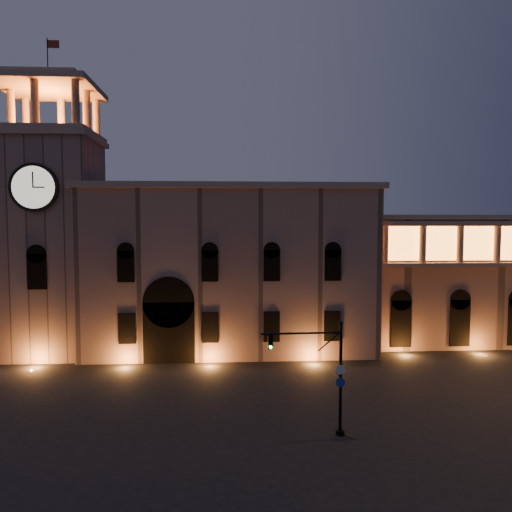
# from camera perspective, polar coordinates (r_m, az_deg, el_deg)

# --- Properties ---
(ground) EXTENTS (160.00, 160.00, 0.00)m
(ground) POSITION_cam_1_polar(r_m,az_deg,el_deg) (35.02, 0.83, -19.19)
(ground) COLOR black
(ground) RESTS_ON ground
(government_building) EXTENTS (30.80, 12.80, 17.60)m
(government_building) POSITION_cam_1_polar(r_m,az_deg,el_deg) (54.28, -3.06, -1.35)
(government_building) COLOR #8E6B5D
(government_building) RESTS_ON ground
(clock_tower) EXTENTS (9.80, 9.80, 32.40)m
(clock_tower) POSITION_cam_1_polar(r_m,az_deg,el_deg) (56.12, -22.25, 2.35)
(clock_tower) COLOR #8E6B5D
(clock_tower) RESTS_ON ground
(traffic_light) EXTENTS (5.45, 0.62, 7.47)m
(traffic_light) POSITION_cam_1_polar(r_m,az_deg,el_deg) (33.08, 8.07, -13.39)
(traffic_light) COLOR black
(traffic_light) RESTS_ON ground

